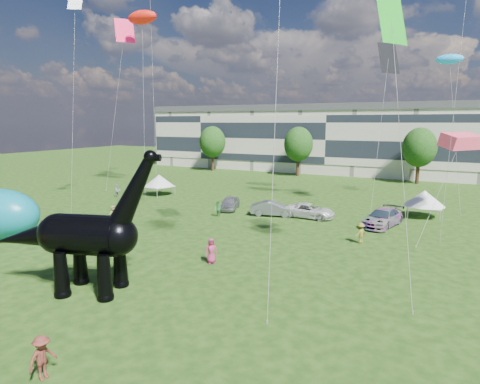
% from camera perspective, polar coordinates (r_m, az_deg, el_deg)
% --- Properties ---
extents(ground, '(220.00, 220.00, 0.00)m').
position_cam_1_polar(ground, '(22.30, -7.63, -16.22)').
color(ground, '#16330C').
rests_on(ground, ground).
extents(terrace_row, '(78.00, 11.00, 12.00)m').
position_cam_1_polar(terrace_row, '(80.86, 13.08, 7.03)').
color(terrace_row, beige).
rests_on(terrace_row, ground).
extents(tree_far_left, '(5.20, 5.20, 9.44)m').
position_cam_1_polar(tree_far_left, '(80.93, -3.95, 7.47)').
color(tree_far_left, '#382314').
rests_on(tree_far_left, ground).
extents(tree_mid_left, '(5.20, 5.20, 9.44)m').
position_cam_1_polar(tree_mid_left, '(73.34, 8.31, 7.13)').
color(tree_mid_left, '#382314').
rests_on(tree_mid_left, ground).
extents(tree_mid_right, '(5.20, 5.20, 9.44)m').
position_cam_1_polar(tree_mid_right, '(69.55, 24.20, 6.21)').
color(tree_mid_right, '#382314').
rests_on(tree_mid_right, ground).
extents(dinosaur_sculpture, '(10.49, 4.65, 8.64)m').
position_cam_1_polar(dinosaur_sculpture, '(24.94, -21.56, -5.97)').
color(dinosaur_sculpture, black).
rests_on(dinosaur_sculpture, ground).
extents(car_silver, '(2.91, 4.65, 1.48)m').
position_cam_1_polar(car_silver, '(45.24, -1.47, -1.59)').
color(car_silver, '#ADACB1').
rests_on(car_silver, ground).
extents(car_grey, '(4.91, 2.71, 1.53)m').
position_cam_1_polar(car_grey, '(42.40, 4.71, -2.37)').
color(car_grey, gray).
rests_on(car_grey, ground).
extents(car_white, '(5.29, 2.44, 1.47)m').
position_cam_1_polar(car_white, '(42.02, 9.78, -2.64)').
color(car_white, silver).
rests_on(car_white, ground).
extents(car_dark, '(3.66, 6.13, 1.66)m').
position_cam_1_polar(car_dark, '(40.36, 19.62, -3.47)').
color(car_dark, '#595960').
rests_on(car_dark, ground).
extents(gazebo_near, '(4.36, 4.36, 2.82)m').
position_cam_1_polar(gazebo_near, '(45.56, 24.74, -0.84)').
color(gazebo_near, silver).
rests_on(gazebo_near, ground).
extents(gazebo_left, '(4.88, 4.88, 2.78)m').
position_cam_1_polar(gazebo_left, '(55.22, -11.44, 1.60)').
color(gazebo_left, silver).
rests_on(gazebo_left, ground).
extents(inflatable_teal, '(7.76, 5.93, 4.30)m').
position_cam_1_polar(inflatable_teal, '(39.17, -30.89, -2.74)').
color(inflatable_teal, '#0B7289').
rests_on(inflatable_teal, ground).
extents(visitors, '(47.16, 38.85, 1.87)m').
position_cam_1_polar(visitors, '(33.00, 5.36, -5.75)').
color(visitors, gray).
rests_on(visitors, ground).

